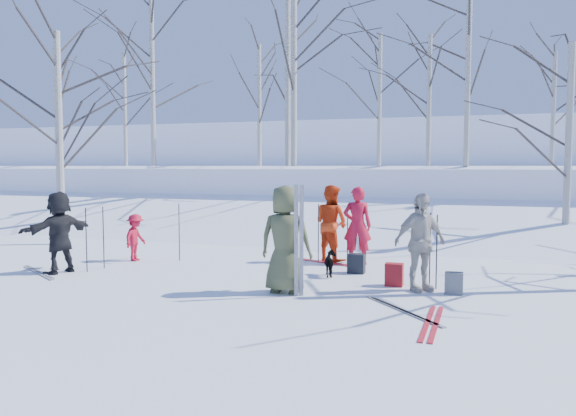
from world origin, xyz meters
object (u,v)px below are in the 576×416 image
at_px(backpack_red, 394,275).
at_px(backpack_dark, 356,264).
at_px(skier_olive_center, 285,239).
at_px(skier_red_seated, 135,237).
at_px(dog, 331,263).
at_px(backpack_grey, 454,283).
at_px(skier_red_north, 357,225).
at_px(skier_redor_behind, 331,223).
at_px(skier_grey_west, 59,232).
at_px(skier_cream_east, 420,242).

height_order(backpack_red, backpack_dark, backpack_red).
bearing_deg(skier_olive_center, skier_red_seated, -26.21).
xyz_separation_m(skier_red_seated, dog, (4.78, -0.29, -0.29)).
bearing_deg(backpack_red, backpack_grey, -17.22).
relative_size(skier_red_north, backpack_dark, 4.36).
bearing_deg(backpack_dark, skier_redor_behind, 124.13).
xyz_separation_m(skier_red_north, skier_red_seated, (-4.97, -1.26, -0.33)).
relative_size(skier_grey_west, backpack_grey, 4.45).
bearing_deg(backpack_dark, skier_olive_center, -110.38).
relative_size(skier_cream_east, backpack_red, 4.13).
relative_size(skier_grey_west, backpack_red, 4.03).
height_order(skier_olive_center, skier_cream_east, skier_olive_center).
height_order(dog, backpack_dark, dog).
distance_m(skier_grey_west, backpack_grey, 7.84).
bearing_deg(skier_redor_behind, skier_olive_center, 121.00).
height_order(skier_grey_west, dog, skier_grey_west).
bearing_deg(skier_grey_west, backpack_grey, 110.02).
xyz_separation_m(backpack_red, backpack_dark, (-0.92, 0.99, -0.01)).
height_order(skier_red_north, backpack_red, skier_red_north).
height_order(skier_redor_behind, backpack_red, skier_redor_behind).
xyz_separation_m(skier_cream_east, skier_grey_west, (-7.20, -0.70, -0.02)).
bearing_deg(skier_grey_west, skier_cream_east, 110.92).
distance_m(dog, backpack_red, 1.43).
bearing_deg(backpack_dark, skier_red_seated, -178.09).
height_order(skier_grey_west, backpack_red, skier_grey_west).
relative_size(skier_red_north, dog, 2.89).
distance_m(skier_olive_center, backpack_grey, 3.00).
xyz_separation_m(skier_grey_west, backpack_grey, (7.79, 0.63, -0.66)).
distance_m(skier_red_north, skier_red_seated, 5.14).
height_order(skier_cream_east, dog, skier_cream_east).
bearing_deg(backpack_dark, dog, -131.33).
relative_size(skier_grey_west, dog, 2.80).
bearing_deg(skier_redor_behind, skier_red_seated, 48.49).
distance_m(skier_red_seated, backpack_red, 6.17).
xyz_separation_m(skier_red_north, skier_grey_west, (-5.58, -3.04, -0.03)).
height_order(skier_redor_behind, skier_red_seated, skier_redor_behind).
bearing_deg(skier_red_seated, skier_olive_center, -115.79).
bearing_deg(skier_cream_east, skier_grey_west, 144.55).
bearing_deg(backpack_grey, skier_olive_center, -163.47).
bearing_deg(dog, skier_olive_center, 53.54).
bearing_deg(skier_olive_center, backpack_dark, -112.37).
xyz_separation_m(skier_redor_behind, backpack_red, (1.80, -2.29, -0.67)).
distance_m(skier_red_north, skier_grey_west, 6.35).
relative_size(skier_red_seated, dog, 1.80).
xyz_separation_m(skier_grey_west, dog, (5.39, 1.49, -0.59)).
height_order(skier_grey_west, backpack_dark, skier_grey_west).
bearing_deg(backpack_grey, skier_redor_behind, 137.60).
bearing_deg(skier_red_north, skier_olive_center, 69.04).
bearing_deg(skier_red_north, skier_cream_east, 113.86).
xyz_separation_m(skier_olive_center, skier_red_north, (0.58, 3.23, -0.06)).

